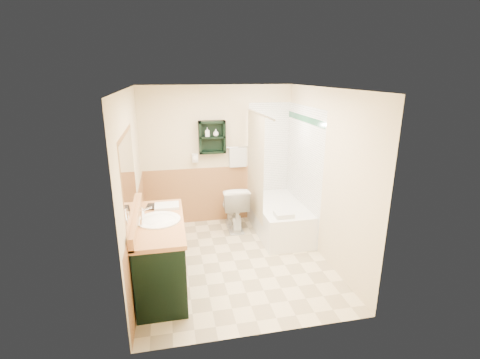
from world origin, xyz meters
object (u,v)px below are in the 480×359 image
Objects in this scene: soap_bottle_a at (207,134)px; bathtub at (279,217)px; wall_shelf at (212,137)px; vanity_book at (146,200)px; vanity at (161,254)px; toilet at (234,207)px; hair_dryer at (195,158)px; soap_bottle_b at (216,133)px.

bathtub is at bearing -28.90° from soap_bottle_a.
wall_shelf is 2.55× the size of vanity_book.
vanity is 1.95m from toilet.
bathtub is (1.03, -0.61, -1.29)m from wall_shelf.
vanity_book is (-0.76, -1.38, -0.19)m from hair_dryer.
toilet is at bearing 47.03° from vanity_book.
wall_shelf reaches higher than toilet.
soap_bottle_a is at bearing 65.87° from vanity.
soap_bottle_a reaches higher than toilet.
bathtub is 9.80× the size of soap_bottle_a.
vanity_book reaches higher than bathtub.
wall_shelf reaches higher than vanity_book.
vanity is 0.75m from vanity_book.
soap_bottle_b reaches higher than vanity_book.
vanity_book is at bearing -127.96° from wall_shelf.
hair_dryer reaches higher than bathtub.
soap_bottle_b is at bearing 62.23° from vanity.
hair_dryer is 0.16× the size of bathtub.
soap_bottle_a is at bearing 63.38° from vanity_book.
vanity is 0.94× the size of bathtub.
hair_dryer is 1.11× the size of vanity_book.
vanity is 9.26× the size of soap_bottle_a.
wall_shelf is 1.76m from bathtub.
bathtub is 12.68× the size of soap_bottle_b.
vanity is (-0.89, -1.83, -1.10)m from wall_shelf.
bathtub is at bearing -32.39° from soap_bottle_b.
hair_dryer is at bearing -26.60° from toilet.
toilet is at bearing -44.02° from wall_shelf.
toilet is at bearing 156.19° from bathtub.
soap_bottle_a is at bearing -35.70° from toilet.
soap_bottle_b is at bearing -4.71° from hair_dryer.
toilet is 5.10× the size of soap_bottle_a.
toilet is (0.31, -0.30, -1.17)m from wall_shelf.
soap_bottle_b is at bearing 0.00° from soap_bottle_a.
soap_bottle_b reaches higher than soap_bottle_a.
soap_bottle_a reaches higher than bathtub.
wall_shelf is at bearing 61.34° from vanity_book.
vanity_book is (-2.08, -0.74, 0.74)m from bathtub.
vanity is at bearing -147.76° from bathtub.
soap_bottle_b is (0.06, -0.01, 0.06)m from wall_shelf.
soap_bottle_a is (-0.08, -0.01, 0.05)m from wall_shelf.
toilet is at bearing -37.09° from soap_bottle_a.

